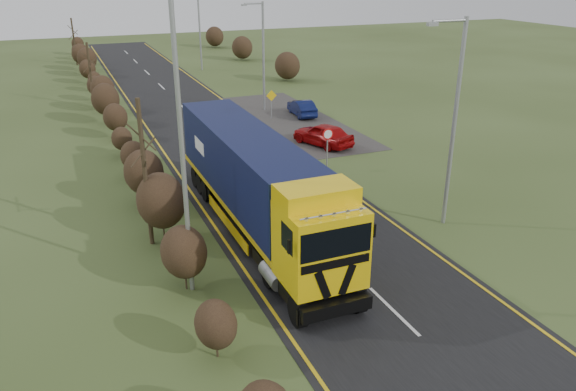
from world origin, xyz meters
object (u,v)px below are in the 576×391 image
(streetlight_near, at_px, (453,117))
(speed_sign, at_px, (328,141))
(car_red_hatchback, at_px, (323,135))
(lorry, at_px, (255,179))
(car_blue_sedan, at_px, (302,108))

(streetlight_near, distance_m, speed_sign, 9.12)
(streetlight_near, xyz_separation_m, speed_sign, (-1.49, 8.40, -3.20))
(car_red_hatchback, bearing_deg, streetlight_near, 68.41)
(lorry, bearing_deg, streetlight_near, -16.56)
(car_red_hatchback, relative_size, speed_sign, 1.80)
(lorry, xyz_separation_m, car_red_hatchback, (8.06, 10.08, -1.69))
(car_blue_sedan, height_order, streetlight_near, streetlight_near)
(streetlight_near, relative_size, speed_sign, 3.77)
(lorry, distance_m, streetlight_near, 8.55)
(lorry, relative_size, speed_sign, 6.51)
(car_red_hatchback, height_order, streetlight_near, streetlight_near)
(lorry, xyz_separation_m, streetlight_near, (7.86, -2.33, 2.43))
(lorry, xyz_separation_m, speed_sign, (6.36, 6.08, -0.77))
(lorry, height_order, car_red_hatchback, lorry)
(lorry, bearing_deg, car_blue_sedan, 60.43)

